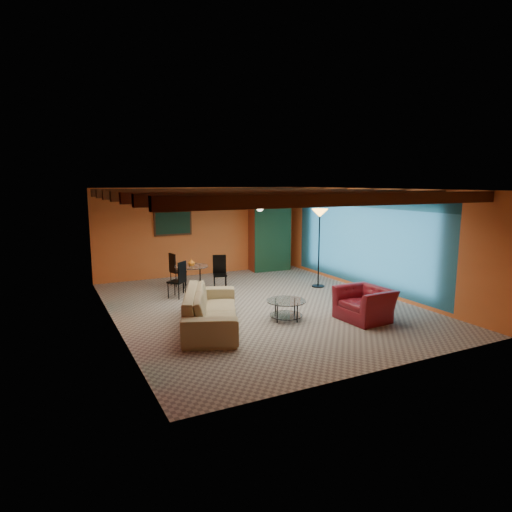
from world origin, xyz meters
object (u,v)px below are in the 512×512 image
coffee_table (286,310)px  potted_plant (269,196)px  dining_table (192,274)px  vase (191,253)px  armchair (365,304)px  armoire (268,237)px  floor_lamp (319,248)px  sofa (211,309)px

coffee_table → potted_plant: bearing=65.9°
dining_table → vase: bearing=0.0°
vase → armchair: bearing=-58.6°
armchair → coffee_table: (-1.46, 0.75, -0.13)m
armoire → vase: 3.55m
floor_lamp → dining_table: bearing=161.3°
floor_lamp → vase: 3.46m
coffee_table → armoire: armoire is taller
armchair → potted_plant: bearing=169.0°
armoire → vase: size_ratio=11.54×
coffee_table → vase: vase is taller
coffee_table → vase: bearing=106.9°
sofa → vase: size_ratio=13.70×
floor_lamp → vase: (-3.27, 1.11, -0.05)m
armchair → armoire: bearing=169.0°
armchair → coffee_table: armchair is taller
armchair → potted_plant: 6.03m
sofa → dining_table: dining_table is taller
sofa → dining_table: (0.58, 2.99, 0.09)m
potted_plant → vase: size_ratio=2.67×
coffee_table → dining_table: size_ratio=0.46×
vase → potted_plant: bearing=27.0°
armchair → potted_plant: potted_plant is taller
sofa → coffee_table: (1.57, -0.27, -0.16)m
coffee_table → potted_plant: 5.77m
dining_table → armoire: armoire is taller
potted_plant → armoire: bearing=0.0°
armoire → potted_plant: (0.00, 0.00, 1.33)m
dining_table → vase: 0.56m
armchair → sofa: bearing=-112.2°
armchair → coffee_table: 1.64m
coffee_table → dining_table: (-0.99, 3.26, 0.26)m
armoire → floor_lamp: floor_lamp is taller
armchair → vase: size_ratio=5.65×
armchair → dining_table: (-2.45, 4.01, 0.12)m
dining_table → armchair: bearing=-58.6°
armchair → floor_lamp: size_ratio=0.49×
armchair → armoire: 5.71m
sofa → vase: (0.58, 2.99, 0.65)m
floor_lamp → potted_plant: bearing=92.3°
sofa → armoire: bearing=-17.2°
coffee_table → vase: (-0.99, 3.26, 0.82)m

